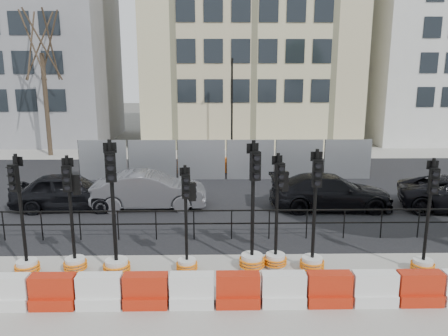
{
  "coord_description": "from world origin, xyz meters",
  "views": [
    {
      "loc": [
        -0.49,
        -11.92,
        5.33
      ],
      "look_at": [
        -0.21,
        3.0,
        1.95
      ],
      "focal_mm": 35.0,
      "sensor_mm": 36.0,
      "label": 1
    }
  ],
  "objects_px": {
    "car_c": "(331,192)",
    "traffic_signal_d": "(187,247)",
    "traffic_signal_a": "(25,251)",
    "traffic_signal_h": "(424,250)",
    "car_a": "(69,191)"
  },
  "relations": [
    {
      "from": "traffic_signal_a",
      "to": "traffic_signal_d",
      "type": "relative_size",
      "value": 1.11
    },
    {
      "from": "traffic_signal_d",
      "to": "traffic_signal_h",
      "type": "relative_size",
      "value": 0.94
    },
    {
      "from": "car_a",
      "to": "car_c",
      "type": "relative_size",
      "value": 0.9
    },
    {
      "from": "traffic_signal_h",
      "to": "car_c",
      "type": "height_order",
      "value": "traffic_signal_h"
    },
    {
      "from": "traffic_signal_d",
      "to": "car_c",
      "type": "bearing_deg",
      "value": 33.5
    },
    {
      "from": "traffic_signal_d",
      "to": "traffic_signal_h",
      "type": "bearing_deg",
      "value": -13.84
    },
    {
      "from": "traffic_signal_a",
      "to": "traffic_signal_h",
      "type": "bearing_deg",
      "value": 19.08
    },
    {
      "from": "car_a",
      "to": "car_c",
      "type": "height_order",
      "value": "car_a"
    },
    {
      "from": "traffic_signal_a",
      "to": "car_a",
      "type": "distance_m",
      "value": 5.66
    },
    {
      "from": "traffic_signal_d",
      "to": "car_a",
      "type": "height_order",
      "value": "traffic_signal_d"
    },
    {
      "from": "traffic_signal_h",
      "to": "traffic_signal_a",
      "type": "bearing_deg",
      "value": -175.33
    },
    {
      "from": "traffic_signal_h",
      "to": "car_a",
      "type": "xyz_separation_m",
      "value": [
        -11.24,
        5.71,
        0.07
      ]
    },
    {
      "from": "traffic_signal_h",
      "to": "car_c",
      "type": "xyz_separation_m",
      "value": [
        -1.07,
        5.54,
        0.04
      ]
    },
    {
      "from": "car_c",
      "to": "traffic_signal_d",
      "type": "bearing_deg",
      "value": 136.84
    },
    {
      "from": "traffic_signal_h",
      "to": "car_a",
      "type": "bearing_deg",
      "value": 158.26
    }
  ]
}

